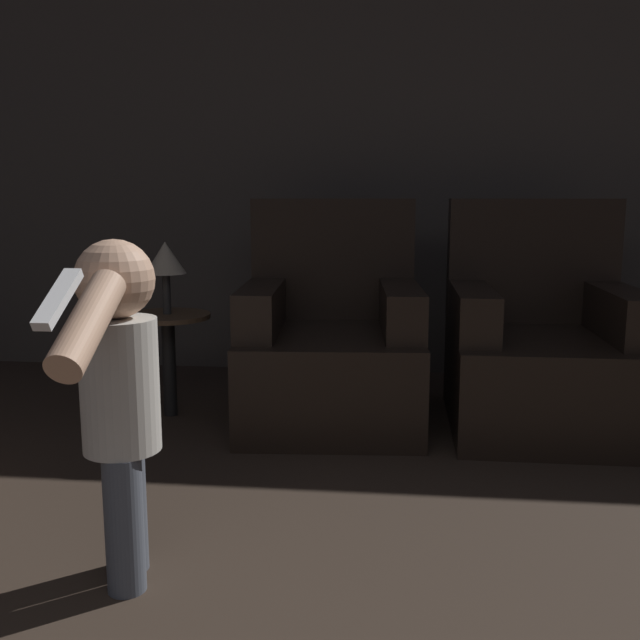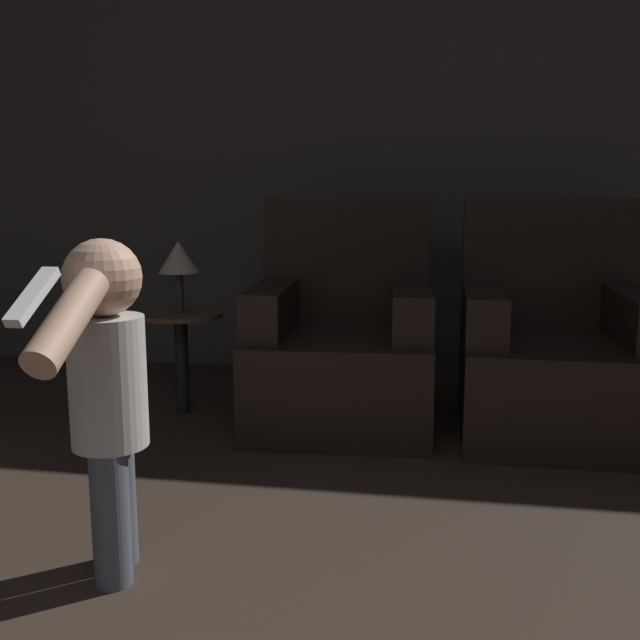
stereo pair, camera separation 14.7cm
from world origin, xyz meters
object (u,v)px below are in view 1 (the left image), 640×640
at_px(armchair_right, 540,350).
at_px(armchair_left, 331,345).
at_px(person_toddler, 119,386).
at_px(lamp, 165,259).

bearing_deg(armchair_right, armchair_left, 179.73).
bearing_deg(person_toddler, armchair_right, -58.00).
bearing_deg(lamp, armchair_right, 2.25).
bearing_deg(lamp, armchair_left, 5.04).
relative_size(armchair_right, lamp, 3.03).
xyz_separation_m(armchair_left, person_toddler, (-0.39, -1.46, 0.19)).
bearing_deg(lamp, person_toddler, -76.44).
relative_size(armchair_left, lamp, 3.03).
xyz_separation_m(armchair_left, lamp, (-0.73, -0.06, 0.38)).
distance_m(armchair_left, person_toddler, 1.52).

